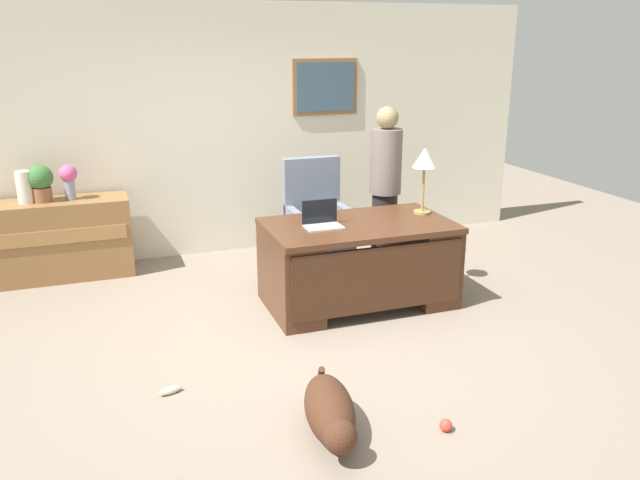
# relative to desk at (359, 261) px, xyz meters

# --- Properties ---
(ground_plane) EXTENTS (12.00, 12.00, 0.00)m
(ground_plane) POSITION_rel_desk_xyz_m (-0.65, -0.60, -0.41)
(ground_plane) COLOR gray
(back_wall) EXTENTS (7.00, 0.16, 2.70)m
(back_wall) POSITION_rel_desk_xyz_m (-0.64, 2.00, 0.94)
(back_wall) COLOR beige
(back_wall) RESTS_ON ground_plane
(desk) EXTENTS (1.65, 0.97, 0.76)m
(desk) POSITION_rel_desk_xyz_m (0.00, 0.00, 0.00)
(desk) COLOR #4C2B19
(desk) RESTS_ON ground_plane
(credenza) EXTENTS (1.50, 0.50, 0.80)m
(credenza) POSITION_rel_desk_xyz_m (-2.62, 1.65, -0.01)
(credenza) COLOR olive
(credenza) RESTS_ON ground_plane
(armchair) EXTENTS (0.60, 0.59, 1.16)m
(armchair) POSITION_rel_desk_xyz_m (-0.05, 1.02, 0.10)
(armchair) COLOR slate
(armchair) RESTS_ON ground_plane
(person_standing) EXTENTS (0.32, 0.32, 1.68)m
(person_standing) POSITION_rel_desk_xyz_m (0.63, 0.82, 0.46)
(person_standing) COLOR #262323
(person_standing) RESTS_ON ground_plane
(dog_lying) EXTENTS (0.43, 0.87, 0.30)m
(dog_lying) POSITION_rel_desk_xyz_m (-0.96, -1.83, -0.26)
(dog_lying) COLOR #472819
(dog_lying) RESTS_ON ground_plane
(laptop) EXTENTS (0.32, 0.22, 0.22)m
(laptop) POSITION_rel_desk_xyz_m (-0.35, 0.03, 0.41)
(laptop) COLOR #B2B5BA
(laptop) RESTS_ON desk
(desk_lamp) EXTENTS (0.22, 0.22, 0.61)m
(desk_lamp) POSITION_rel_desk_xyz_m (0.68, 0.13, 0.83)
(desk_lamp) COLOR #9E8447
(desk_lamp) RESTS_ON desk
(vase_with_flowers) EXTENTS (0.17, 0.17, 0.35)m
(vase_with_flowers) POSITION_rel_desk_xyz_m (-2.40, 1.65, 0.60)
(vase_with_flowers) COLOR #878CA2
(vase_with_flowers) RESTS_ON credenza
(vase_empty) EXTENTS (0.15, 0.15, 0.31)m
(vase_empty) POSITION_rel_desk_xyz_m (-2.81, 1.65, 0.54)
(vase_empty) COLOR silver
(vase_empty) RESTS_ON credenza
(potted_plant) EXTENTS (0.24, 0.24, 0.36)m
(potted_plant) POSITION_rel_desk_xyz_m (-2.66, 1.65, 0.58)
(potted_plant) COLOR brown
(potted_plant) RESTS_ON credenza
(dog_toy_ball) EXTENTS (0.08, 0.08, 0.08)m
(dog_toy_ball) POSITION_rel_desk_xyz_m (-0.27, -2.04, -0.37)
(dog_toy_ball) COLOR #E53F33
(dog_toy_ball) RESTS_ON ground_plane
(dog_toy_bone) EXTENTS (0.17, 0.09, 0.05)m
(dog_toy_bone) POSITION_rel_desk_xyz_m (-1.83, -1.02, -0.39)
(dog_toy_bone) COLOR beige
(dog_toy_bone) RESTS_ON ground_plane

